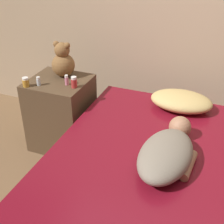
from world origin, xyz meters
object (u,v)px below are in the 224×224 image
object	(u,v)px
pillow	(181,101)
bottle_red	(74,82)
bottle_pink	(67,80)
bottle_amber	(26,82)
person_lying	(168,152)
teddy_bear	(63,61)
bottle_clear	(38,81)

from	to	relation	value
pillow	bottle_red	xyz separation A→B (m)	(-0.87, -0.26, 0.14)
bottle_pink	pillow	bearing A→B (deg)	13.90
bottle_red	pillow	bearing A→B (deg)	16.57
bottle_amber	bottle_pink	bearing A→B (deg)	27.17
pillow	person_lying	bearing A→B (deg)	-85.82
pillow	bottle_pink	bearing A→B (deg)	-166.10
person_lying	bottle_pink	bearing A→B (deg)	157.01
person_lying	bottle_pink	xyz separation A→B (m)	(-1.01, 0.50, 0.12)
pillow	teddy_bear	size ratio (longest dim) A/B	1.62
bottle_red	bottle_clear	size ratio (longest dim) A/B	1.26
teddy_bear	bottle_amber	distance (m)	0.38
bottle_amber	bottle_clear	distance (m)	0.11
teddy_bear	bottle_amber	size ratio (longest dim) A/B	3.86
bottle_pink	bottle_amber	distance (m)	0.35
bottle_red	person_lying	bearing A→B (deg)	-27.42
pillow	person_lying	xyz separation A→B (m)	(0.05, -0.74, 0.01)
bottle_pink	teddy_bear	bearing A→B (deg)	126.17
bottle_amber	bottle_red	size ratio (longest dim) A/B	0.85
person_lying	bottle_clear	size ratio (longest dim) A/B	9.44
pillow	bottle_amber	distance (m)	1.33
person_lying	bottle_red	distance (m)	1.05
person_lying	bottle_amber	bearing A→B (deg)	168.83
teddy_bear	bottle_clear	bearing A→B (deg)	-111.73
teddy_bear	bottle_amber	xyz separation A→B (m)	(-0.19, -0.32, -0.10)
person_lying	bottle_clear	distance (m)	1.30
pillow	person_lying	world-z (taller)	person_lying
teddy_bear	bottle_clear	xyz separation A→B (m)	(-0.10, -0.26, -0.10)
pillow	bottle_amber	world-z (taller)	bottle_amber
person_lying	bottle_amber	xyz separation A→B (m)	(-1.32, 0.34, 0.12)
bottle_amber	teddy_bear	bearing A→B (deg)	58.97
person_lying	bottle_pink	size ratio (longest dim) A/B	8.20
pillow	bottle_amber	size ratio (longest dim) A/B	6.24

